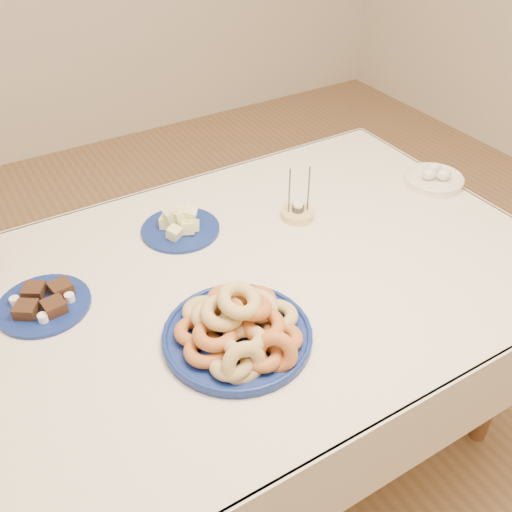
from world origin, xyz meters
name	(u,v)px	position (x,y,z in m)	size (l,w,h in m)	color
ground	(249,439)	(0.00, 0.00, 0.00)	(5.00, 5.00, 0.00)	brown
dining_table	(247,304)	(0.00, 0.00, 0.64)	(1.71, 1.11, 0.75)	brown
donut_platter	(239,329)	(-0.14, -0.20, 0.79)	(0.44, 0.44, 0.16)	navy
melon_plate	(180,224)	(-0.06, 0.29, 0.77)	(0.27, 0.27, 0.08)	navy
brownie_plate	(44,303)	(-0.50, 0.16, 0.76)	(0.28, 0.28, 0.04)	navy
candle_holder	(298,213)	(0.28, 0.16, 0.77)	(0.13, 0.13, 0.17)	tan
egg_bowl	(434,179)	(0.78, 0.09, 0.77)	(0.26, 0.26, 0.06)	silver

